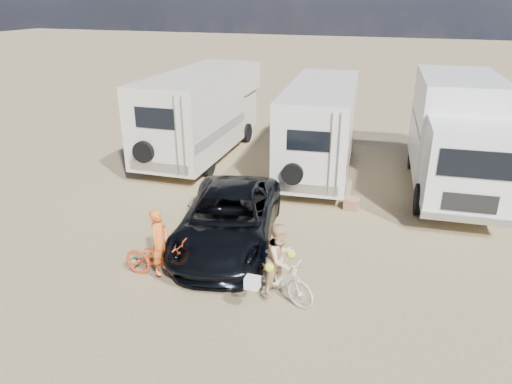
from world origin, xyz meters
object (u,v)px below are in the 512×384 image
(rv_left, at_px, (202,115))
(bike_woman, at_px, (280,277))
(dark_suv, at_px, (229,218))
(rider_man, at_px, (160,249))
(crate, at_px, (352,204))
(rider_woman, at_px, (280,266))
(box_truck, at_px, (457,139))
(bike_man, at_px, (161,260))
(rv_main, at_px, (320,129))
(cooler, at_px, (248,188))

(rv_left, bearing_deg, bike_woman, -58.09)
(rv_left, relative_size, dark_suv, 1.46)
(rider_man, distance_m, crate, 6.30)
(dark_suv, relative_size, rider_woman, 3.26)
(box_truck, height_order, crate, box_truck)
(rv_left, bearing_deg, dark_suv, -62.06)
(rv_left, distance_m, bike_man, 9.12)
(dark_suv, xyz_separation_m, bike_woman, (1.92, -1.91, -0.18))
(bike_woman, xyz_separation_m, rider_man, (-2.73, -0.13, 0.24))
(rv_main, bearing_deg, bike_woman, -89.52)
(rv_main, xyz_separation_m, dark_suv, (-1.01, -6.26, -0.86))
(rv_main, relative_size, bike_woman, 4.05)
(rv_left, bearing_deg, rv_main, -5.24)
(dark_suv, height_order, rider_woman, rider_woman)
(dark_suv, distance_m, bike_woman, 2.71)
(rider_man, xyz_separation_m, cooler, (0.21, 5.18, -0.53))
(bike_man, bearing_deg, cooler, -2.33)
(rv_left, relative_size, rider_woman, 4.74)
(bike_woman, height_order, cooler, bike_woman)
(rv_left, height_order, rider_man, rv_left)
(bike_man, relative_size, crate, 4.29)
(rider_man, bearing_deg, bike_man, -0.03)
(rv_main, xyz_separation_m, bike_woman, (0.91, -8.16, -1.04))
(dark_suv, height_order, crate, dark_suv)
(bike_woman, height_order, rider_woman, rider_woman)
(rv_left, relative_size, cooler, 12.62)
(bike_man, height_order, crate, bike_man)
(box_truck, relative_size, rider_man, 4.43)
(rv_main, xyz_separation_m, rider_man, (-1.82, -8.29, -0.80))
(rv_main, bearing_deg, rider_woman, -89.52)
(rider_woman, height_order, cooler, rider_woman)
(rv_left, relative_size, bike_man, 4.00)
(box_truck, distance_m, bike_man, 9.97)
(box_truck, bearing_deg, bike_woman, -120.21)
(bike_woman, bearing_deg, rv_main, 29.49)
(dark_suv, height_order, bike_woman, dark_suv)
(box_truck, relative_size, crate, 15.73)
(rv_left, bearing_deg, box_truck, -7.97)
(rider_woman, xyz_separation_m, cooler, (-2.53, 5.05, -0.54))
(box_truck, relative_size, cooler, 11.57)
(box_truck, bearing_deg, bike_man, -134.32)
(bike_woman, bearing_deg, rider_woman, 0.00)
(crate, bearing_deg, bike_man, -124.10)
(box_truck, xyz_separation_m, dark_suv, (-5.50, -5.57, -1.10))
(dark_suv, bearing_deg, rv_main, 68.77)
(cooler, bearing_deg, box_truck, 8.42)
(rider_woman, relative_size, cooler, 2.66)
(dark_suv, bearing_deg, bike_woman, -56.91)
(bike_man, xyz_separation_m, rider_woman, (2.73, 0.13, 0.29))
(dark_suv, bearing_deg, cooler, 88.88)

